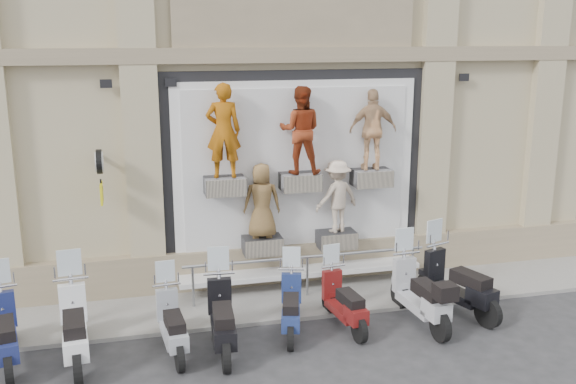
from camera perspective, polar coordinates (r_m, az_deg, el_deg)
name	(u,v)px	position (r m, az deg, el deg)	size (l,w,h in m)	color
ground	(338,343)	(11.54, 4.44, -13.25)	(90.00, 90.00, 0.00)	#2C2C2F
sidewalk	(306,295)	(13.34, 1.59, -9.13)	(16.00, 2.20, 0.08)	gray
building	(256,4)	(17.07, -2.85, 16.37)	(14.00, 8.60, 12.00)	tan
shop_vitrine	(300,174)	(13.22, 1.09, 1.60)	(5.60, 0.88, 4.30)	black
guard_rail	(307,277)	(13.09, 1.72, -7.58)	(5.06, 0.10, 0.93)	#9EA0A5
clock_sign_bracket	(100,169)	(12.45, -16.38, 1.95)	(0.10, 0.80, 1.02)	black
scooter_a	(3,319)	(11.45, -23.98, -10.28)	(0.58, 1.98, 1.61)	navy
scooter_b	(73,313)	(11.11, -18.54, -10.19)	(0.62, 2.12, 1.72)	white
scooter_c	(172,313)	(11.06, -10.29, -10.54)	(0.52, 1.78, 1.45)	gray
scooter_d	(222,305)	(10.99, -5.90, -10.00)	(0.59, 2.02, 1.64)	black
scooter_e	(291,296)	(11.57, 0.27, -9.20)	(0.52, 1.77, 1.44)	navy
scooter_f	(344,291)	(11.82, 5.00, -8.77)	(0.51, 1.76, 1.43)	#601110
scooter_g	(420,282)	(12.13, 11.69, -7.81)	(0.60, 2.05, 1.67)	#A1A2A8
scooter_h	(459,271)	(12.75, 14.93, -6.81)	(0.61, 2.10, 1.71)	black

